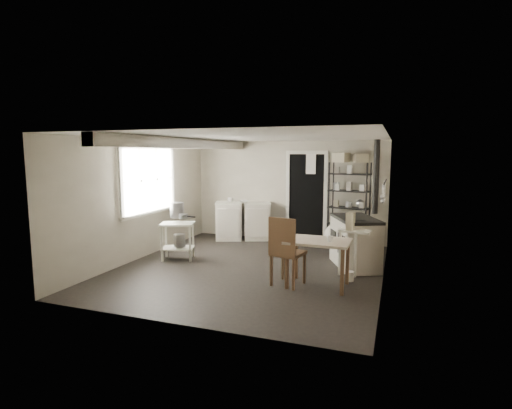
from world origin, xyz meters
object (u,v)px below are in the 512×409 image
(stockpot, at_px, (177,210))
(flour_sack, at_px, (334,237))
(shelf_rack, at_px, (349,203))
(stove, at_px, (355,243))
(base_cabinets, at_px, (243,220))
(prep_table, at_px, (178,239))
(work_table, at_px, (318,262))
(chair, at_px, (288,254))

(stockpot, distance_m, flour_sack, 3.36)
(shelf_rack, xyz_separation_m, stove, (0.30, -1.58, -0.51))
(stockpot, bearing_deg, flour_sack, 33.33)
(stockpot, height_order, stove, stockpot)
(base_cabinets, bearing_deg, prep_table, -124.73)
(shelf_rack, xyz_separation_m, work_table, (-0.12, -2.87, -0.57))
(stockpot, height_order, work_table, stockpot)
(stove, xyz_separation_m, work_table, (-0.42, -1.29, -0.06))
(prep_table, xyz_separation_m, stockpot, (-0.06, 0.10, 0.54))
(stove, height_order, flour_sack, stove)
(stove, distance_m, flour_sack, 1.40)
(prep_table, height_order, work_table, prep_table)
(stove, relative_size, chair, 1.05)
(shelf_rack, bearing_deg, flour_sack, -118.56)
(base_cabinets, bearing_deg, work_table, -71.00)
(stove, xyz_separation_m, chair, (-0.87, -1.36, 0.04))
(prep_table, bearing_deg, chair, -17.12)
(work_table, bearing_deg, flour_sack, 93.05)
(work_table, relative_size, flour_sack, 1.85)
(shelf_rack, bearing_deg, chair, -89.79)
(base_cabinets, xyz_separation_m, flour_sack, (2.17, -0.20, -0.22))
(stockpot, distance_m, shelf_rack, 3.67)
(chair, bearing_deg, stove, 69.81)
(prep_table, xyz_separation_m, work_table, (2.82, -0.66, -0.02))
(base_cabinets, xyz_separation_m, shelf_rack, (2.42, 0.11, 0.49))
(prep_table, height_order, chair, chair)
(prep_table, relative_size, stockpot, 2.42)
(stove, xyz_separation_m, flour_sack, (-0.56, 1.27, -0.20))
(prep_table, relative_size, flour_sack, 1.37)
(base_cabinets, bearing_deg, chair, -77.63)
(stockpot, distance_m, stove, 3.38)
(stove, height_order, work_table, stove)
(base_cabinets, bearing_deg, flour_sack, -26.11)
(shelf_rack, height_order, chair, shelf_rack)
(prep_table, distance_m, chair, 2.49)
(stockpot, distance_m, chair, 2.61)
(work_table, xyz_separation_m, chair, (-0.45, -0.07, 0.11))
(stove, bearing_deg, chair, -146.80)
(prep_table, xyz_separation_m, shelf_rack, (2.94, 2.21, 0.55))
(base_cabinets, height_order, work_table, base_cabinets)
(shelf_rack, height_order, stove, shelf_rack)
(prep_table, distance_m, stove, 3.31)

